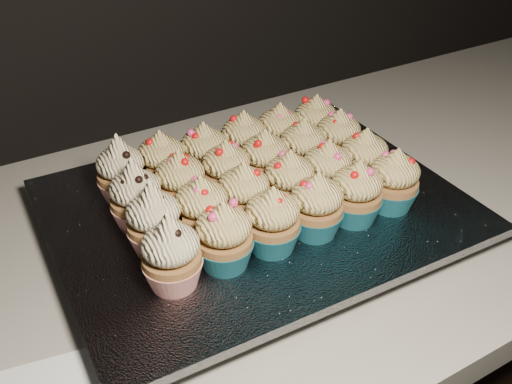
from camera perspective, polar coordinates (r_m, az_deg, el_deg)
worktop at (r=0.82m, az=5.63°, el=-1.37°), size 2.44×0.64×0.04m
baking_tray at (r=0.74m, az=0.00°, el=-2.50°), size 0.47×0.37×0.02m
foil_lining at (r=0.73m, az=0.00°, el=-1.43°), size 0.51×0.41×0.01m
cupcake_0 at (r=0.59m, az=-8.45°, el=-6.21°), size 0.06×0.06×0.10m
cupcake_1 at (r=0.61m, az=-3.20°, el=-4.55°), size 0.06×0.06×0.08m
cupcake_2 at (r=0.63m, az=1.66°, el=-2.94°), size 0.06×0.06×0.08m
cupcake_3 at (r=0.66m, az=6.06°, el=-1.44°), size 0.06×0.06×0.08m
cupcake_4 at (r=0.68m, az=9.99°, el=-0.15°), size 0.06×0.06×0.08m
cupcake_5 at (r=0.72m, az=13.59°, el=1.06°), size 0.06×0.06×0.08m
cupcake_6 at (r=0.64m, az=-10.14°, el=-2.88°), size 0.06×0.06×0.10m
cupcake_7 at (r=0.65m, az=-5.41°, el=-1.80°), size 0.06×0.06×0.08m
cupcake_8 at (r=0.67m, az=-1.22°, el=-0.34°), size 0.06×0.06×0.08m
cupcake_9 at (r=0.70m, az=3.34°, el=0.93°), size 0.06×0.06×0.08m
cupcake_10 at (r=0.72m, az=7.10°, el=2.02°), size 0.06×0.06×0.08m
cupcake_11 at (r=0.75m, az=10.71°, el=3.20°), size 0.06×0.06×0.08m
cupcake_12 at (r=0.68m, az=-11.88°, el=-0.51°), size 0.06×0.06×0.10m
cupcake_13 at (r=0.70m, az=-7.53°, el=0.85°), size 0.06×0.06×0.08m
cupcake_14 at (r=0.72m, az=-2.95°, el=2.01°), size 0.06×0.06×0.08m
cupcake_15 at (r=0.74m, az=0.88°, el=3.15°), size 0.06×0.06×0.08m
cupcake_16 at (r=0.77m, az=4.68°, el=4.29°), size 0.06×0.06×0.08m
cupcake_17 at (r=0.80m, az=8.20°, el=5.27°), size 0.06×0.06×0.08m
cupcake_18 at (r=0.73m, az=-13.29°, el=1.98°), size 0.06×0.06×0.10m
cupcake_19 at (r=0.74m, az=-9.35°, el=2.95°), size 0.06×0.06×0.08m
cupcake_20 at (r=0.76m, az=-5.15°, el=3.89°), size 0.06×0.06×0.08m
cupcake_21 at (r=0.78m, az=-1.20°, el=5.13°), size 0.06×0.06×0.08m
cupcake_22 at (r=0.81m, az=2.35°, el=5.95°), size 0.06×0.06×0.08m
cupcake_23 at (r=0.83m, az=5.93°, el=6.79°), size 0.06×0.06×0.08m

